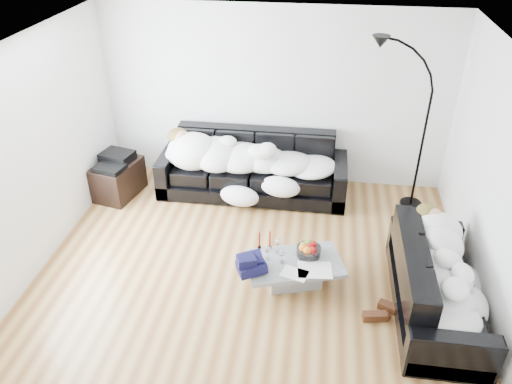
# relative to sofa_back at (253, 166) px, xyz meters

# --- Properties ---
(ground) EXTENTS (5.00, 5.00, 0.00)m
(ground) POSITION_rel_sofa_back_xyz_m (0.25, -1.74, -0.44)
(ground) COLOR brown
(ground) RESTS_ON ground
(wall_back) EXTENTS (5.00, 0.02, 2.60)m
(wall_back) POSITION_rel_sofa_back_xyz_m (0.25, 0.51, 0.86)
(wall_back) COLOR silver
(wall_back) RESTS_ON ground
(wall_left) EXTENTS (0.02, 4.50, 2.60)m
(wall_left) POSITION_rel_sofa_back_xyz_m (-2.25, -1.74, 0.86)
(wall_left) COLOR silver
(wall_left) RESTS_ON ground
(wall_right) EXTENTS (0.02, 4.50, 2.60)m
(wall_right) POSITION_rel_sofa_back_xyz_m (2.75, -1.74, 0.86)
(wall_right) COLOR silver
(wall_right) RESTS_ON ground
(ceiling) EXTENTS (5.00, 5.00, 0.00)m
(ceiling) POSITION_rel_sofa_back_xyz_m (0.25, -1.74, 2.16)
(ceiling) COLOR white
(ceiling) RESTS_ON ground
(sofa_back) EXTENTS (2.69, 0.93, 0.88)m
(sofa_back) POSITION_rel_sofa_back_xyz_m (0.00, 0.00, 0.00)
(sofa_back) COLOR black
(sofa_back) RESTS_ON ground
(sofa_right) EXTENTS (0.83, 1.94, 0.78)m
(sofa_right) POSITION_rel_sofa_back_xyz_m (2.27, -2.09, -0.05)
(sofa_right) COLOR black
(sofa_right) RESTS_ON ground
(sleeper_back) EXTENTS (2.28, 0.79, 0.46)m
(sleeper_back) POSITION_rel_sofa_back_xyz_m (-0.00, -0.05, 0.21)
(sleeper_back) COLOR white
(sleeper_back) RESTS_ON sofa_back
(sleeper_right) EXTENTS (0.70, 1.66, 0.41)m
(sleeper_right) POSITION_rel_sofa_back_xyz_m (2.27, -2.09, 0.18)
(sleeper_right) COLOR white
(sleeper_right) RESTS_ON sofa_right
(teal_cushion) EXTENTS (0.42, 0.38, 0.20)m
(teal_cushion) POSITION_rel_sofa_back_xyz_m (2.21, -1.49, 0.28)
(teal_cushion) COLOR #0D6152
(teal_cushion) RESTS_ON sofa_right
(coffee_table) EXTENTS (1.19, 0.90, 0.31)m
(coffee_table) POSITION_rel_sofa_back_xyz_m (0.75, -1.90, -0.29)
(coffee_table) COLOR #939699
(coffee_table) RESTS_ON ground
(fruit_bowl) EXTENTS (0.29, 0.29, 0.17)m
(fruit_bowl) POSITION_rel_sofa_back_xyz_m (0.90, -1.76, -0.05)
(fruit_bowl) COLOR white
(fruit_bowl) RESTS_ON coffee_table
(wine_glass_a) EXTENTS (0.09, 0.09, 0.19)m
(wine_glass_a) POSITION_rel_sofa_back_xyz_m (0.56, -1.76, -0.04)
(wine_glass_a) COLOR white
(wine_glass_a) RESTS_ON coffee_table
(wine_glass_b) EXTENTS (0.08, 0.08, 0.18)m
(wine_glass_b) POSITION_rel_sofa_back_xyz_m (0.45, -1.90, -0.04)
(wine_glass_b) COLOR white
(wine_glass_b) RESTS_ON coffee_table
(wine_glass_c) EXTENTS (0.09, 0.09, 0.18)m
(wine_glass_c) POSITION_rel_sofa_back_xyz_m (0.62, -1.93, -0.04)
(wine_glass_c) COLOR white
(wine_glass_c) RESTS_ON coffee_table
(candle_left) EXTENTS (0.05, 0.05, 0.21)m
(candle_left) POSITION_rel_sofa_back_xyz_m (0.33, -1.71, -0.03)
(candle_left) COLOR maroon
(candle_left) RESTS_ON coffee_table
(candle_right) EXTENTS (0.05, 0.05, 0.24)m
(candle_right) POSITION_rel_sofa_back_xyz_m (0.45, -1.70, -0.01)
(candle_right) COLOR maroon
(candle_right) RESTS_ON coffee_table
(newspaper_a) EXTENTS (0.40, 0.32, 0.01)m
(newspaper_a) POSITION_rel_sofa_back_xyz_m (0.99, -2.01, -0.12)
(newspaper_a) COLOR silver
(newspaper_a) RESTS_ON coffee_table
(newspaper_b) EXTENTS (0.33, 0.27, 0.01)m
(newspaper_b) POSITION_rel_sofa_back_xyz_m (0.77, -2.11, -0.12)
(newspaper_b) COLOR silver
(newspaper_b) RESTS_ON coffee_table
(navy_jacket) EXTENTS (0.41, 0.39, 0.16)m
(navy_jacket) POSITION_rel_sofa_back_xyz_m (0.30, -2.13, 0.03)
(navy_jacket) COLOR black
(navy_jacket) RESTS_ON coffee_table
(shoes) EXTENTS (0.44, 0.32, 0.10)m
(shoes) POSITION_rel_sofa_back_xyz_m (1.72, -2.29, -0.39)
(shoes) COLOR #472311
(shoes) RESTS_ON ground
(av_cabinet) EXTENTS (0.65, 0.83, 0.51)m
(av_cabinet) POSITION_rel_sofa_back_xyz_m (-1.94, -0.33, -0.19)
(av_cabinet) COLOR black
(av_cabinet) RESTS_ON ground
(stereo) EXTENTS (0.51, 0.43, 0.13)m
(stereo) POSITION_rel_sofa_back_xyz_m (-1.94, -0.33, 0.13)
(stereo) COLOR black
(stereo) RESTS_ON av_cabinet
(floor_lamp) EXTENTS (0.78, 0.35, 2.08)m
(floor_lamp) POSITION_rel_sofa_back_xyz_m (2.29, -0.01, 0.60)
(floor_lamp) COLOR black
(floor_lamp) RESTS_ON ground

